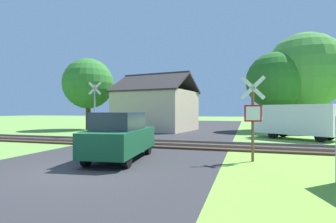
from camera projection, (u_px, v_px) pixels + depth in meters
The scene contains 11 objects.
ground_plane at pixel (81, 171), 7.92m from camera, with size 160.00×160.00×0.00m, color #6B9942.
road_asphalt at pixel (113, 160), 9.84m from camera, with size 8.02×80.00×0.01m, color #2D2D30.
rail_track at pixel (154, 144), 14.17m from camera, with size 60.00×2.60×0.22m.
stop_sign_near at pixel (253, 114), 9.42m from camera, with size 0.88×0.17×3.10m.
crossing_sign_far at pixel (95, 106), 17.46m from camera, with size 0.85×0.26×3.78m.
house at pixel (156, 109), 24.79m from camera, with size 7.72×7.08×5.42m.
tree_left at pixel (88, 84), 25.71m from camera, with size 4.91×4.91×6.97m.
tree_right at pixel (275, 81), 23.70m from camera, with size 5.17×5.17×7.15m.
tree_far at pixel (305, 72), 24.22m from camera, with size 7.09×7.09×9.03m.
mail_truck at pixel (298, 120), 16.95m from camera, with size 5.16×4.09×2.24m.
parked_car at pixel (121, 136), 9.79m from camera, with size 2.10×4.16×1.78m.
Camera 1 is at (4.80, -6.83, 1.83)m, focal length 28.00 mm.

